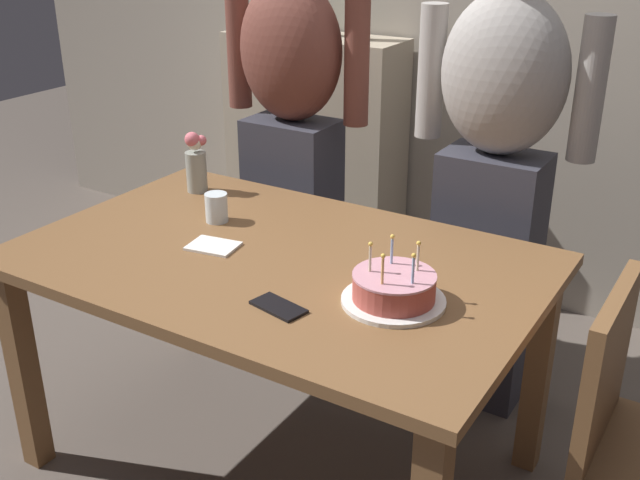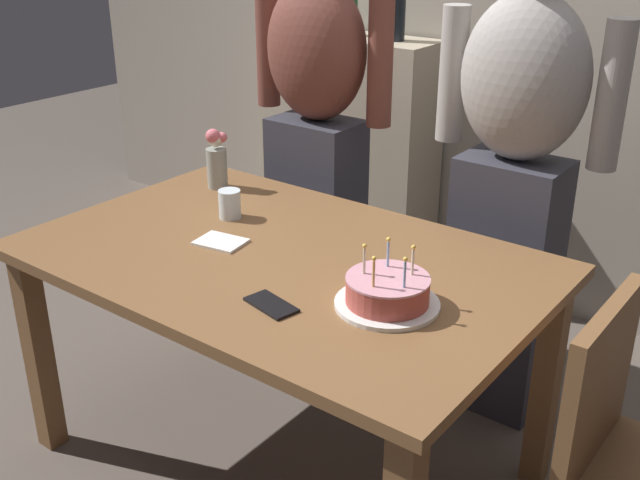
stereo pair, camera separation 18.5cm
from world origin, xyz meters
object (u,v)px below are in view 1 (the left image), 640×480
object	(u,v)px
birthday_cake	(394,289)
flower_vase	(196,162)
person_man_bearded	(292,132)
dining_chair	(639,437)
person_woman_cardigan	(495,167)
napkin_stack	(213,246)
water_glass_near	(216,207)
cell_phone	(279,307)

from	to	relation	value
birthday_cake	flower_vase	world-z (taller)	flower_vase
person_man_bearded	dining_chair	bearing A→B (deg)	153.99
birthday_cake	flower_vase	size ratio (longest dim) A/B	1.24
person_woman_cardigan	birthday_cake	bearing A→B (deg)	91.92
birthday_cake	napkin_stack	xyz separation A→B (m)	(-0.61, 0.03, -0.03)
birthday_cake	dining_chair	size ratio (longest dim) A/B	0.31
birthday_cake	water_glass_near	world-z (taller)	birthday_cake
person_man_bearded	cell_phone	bearing A→B (deg)	121.78
water_glass_near	person_woman_cardigan	size ratio (longest dim) A/B	0.06
flower_vase	birthday_cake	bearing A→B (deg)	-21.43
cell_phone	napkin_stack	world-z (taller)	same
water_glass_near	dining_chair	distance (m)	1.37
dining_chair	person_woman_cardigan	bearing A→B (deg)	42.24
napkin_stack	dining_chair	distance (m)	1.24
cell_phone	person_man_bearded	world-z (taller)	person_man_bearded
person_woman_cardigan	dining_chair	xyz separation A→B (m)	(0.64, -0.71, -0.36)
napkin_stack	person_man_bearded	distance (m)	0.81
birthday_cake	person_woman_cardigan	world-z (taller)	person_woman_cardigan
flower_vase	dining_chair	distance (m)	1.63
cell_phone	person_woman_cardigan	xyz separation A→B (m)	(0.21, 0.97, 0.13)
water_glass_near	person_man_bearded	size ratio (longest dim) A/B	0.06
birthday_cake	cell_phone	bearing A→B (deg)	-142.49
water_glass_near	cell_phone	size ratio (longest dim) A/B	0.64
napkin_stack	cell_phone	bearing A→B (deg)	-28.64
birthday_cake	cell_phone	xyz separation A→B (m)	(-0.23, -0.18, -0.03)
birthday_cake	person_man_bearded	distance (m)	1.15
water_glass_near	flower_vase	world-z (taller)	flower_vase
person_man_bearded	dining_chair	size ratio (longest dim) A/B	1.90
cell_phone	person_man_bearded	size ratio (longest dim) A/B	0.09
birthday_cake	person_woman_cardigan	xyz separation A→B (m)	(-0.03, 0.79, 0.10)
water_glass_near	person_woman_cardigan	world-z (taller)	person_woman_cardigan
cell_phone	person_woman_cardigan	distance (m)	1.00
person_woman_cardigan	flower_vase	bearing A→B (deg)	24.00
flower_vase	person_woman_cardigan	size ratio (longest dim) A/B	0.13
cell_phone	napkin_stack	size ratio (longest dim) A/B	1.01
birthday_cake	cell_phone	size ratio (longest dim) A/B	1.85
person_woman_cardigan	person_man_bearded	bearing A→B (deg)	0.00
water_glass_near	napkin_stack	world-z (taller)	water_glass_near
birthday_cake	person_man_bearded	xyz separation A→B (m)	(-0.83, 0.79, 0.10)
napkin_stack	person_woman_cardigan	bearing A→B (deg)	52.82
cell_phone	flower_vase	bearing A→B (deg)	154.81
cell_phone	flower_vase	world-z (taller)	flower_vase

